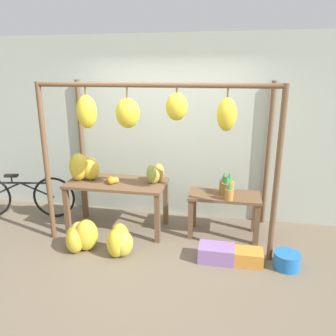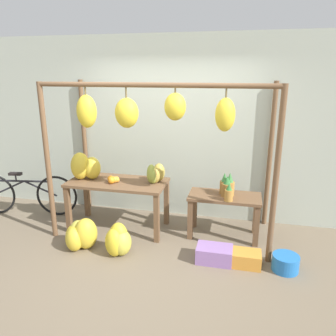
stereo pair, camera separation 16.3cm
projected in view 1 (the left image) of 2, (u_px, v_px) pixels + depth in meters
ground_plane at (148, 262)px, 4.04m from camera, size 20.00×20.00×0.00m
shop_wall_back at (171, 129)px, 5.09m from camera, size 8.00×0.08×2.80m
stall_awning at (152, 126)px, 4.09m from camera, size 3.01×1.24×2.14m
display_table_main at (117, 189)px, 4.74m from camera, size 1.42×0.68×0.74m
display_table_side at (224, 203)px, 4.59m from camera, size 0.99×0.49×0.62m
banana_pile_on_table at (83, 168)px, 4.74m from camera, size 0.47×0.36×0.40m
orange_pile at (113, 180)px, 4.65m from camera, size 0.18×0.18×0.10m
pineapple_cluster at (227, 187)px, 4.50m from camera, size 0.20×0.38×0.33m
banana_pile_ground_left at (80, 237)px, 4.29m from camera, size 0.51×0.46×0.43m
banana_pile_ground_right at (120, 242)px, 4.14m from camera, size 0.40×0.37×0.43m
fruit_crate_white at (216, 253)px, 4.06m from camera, size 0.44×0.28×0.20m
blue_bucket at (287, 260)px, 3.90m from camera, size 0.31×0.31×0.19m
parked_bicycle at (22, 196)px, 5.22m from camera, size 1.68×0.31×0.71m
papaya_pile at (155, 174)px, 4.64m from camera, size 0.25×0.30×0.28m
fruit_crate_purple at (246, 257)px, 3.99m from camera, size 0.39×0.25×0.18m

